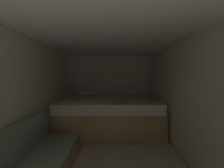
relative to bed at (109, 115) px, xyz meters
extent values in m
cube|color=beige|center=(0.00, 0.92, 0.61)|extent=(2.67, 0.05, 2.04)
cube|color=beige|center=(-1.31, -1.71, 0.61)|extent=(0.05, 5.22, 2.04)
cube|color=beige|center=(1.31, -1.71, 0.61)|extent=(0.05, 5.22, 2.04)
cube|color=white|center=(0.00, -1.71, 1.65)|extent=(2.67, 5.22, 0.05)
cube|color=tan|center=(0.00, -0.01, -0.12)|extent=(2.45, 1.72, 0.59)
cube|color=beige|center=(0.00, -0.01, 0.29)|extent=(2.41, 1.68, 0.23)
ellipsoid|color=white|center=(-0.55, 0.65, 0.49)|extent=(0.58, 0.29, 0.17)
ellipsoid|color=white|center=(0.55, 0.65, 0.49)|extent=(0.58, 0.29, 0.17)
camera|label=1|loc=(0.05, -4.04, 0.99)|focal=25.19mm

